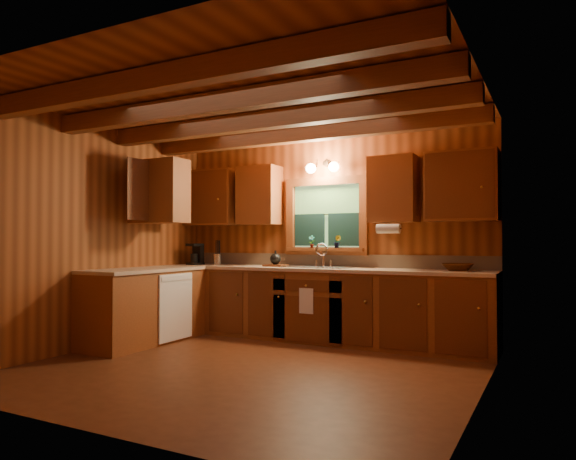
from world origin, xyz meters
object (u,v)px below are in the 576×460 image
(cutting_board, at_px, (275,265))
(sink, at_px, (318,271))
(coffee_maker, at_px, (196,254))
(wicker_basket, at_px, (458,267))

(cutting_board, bearing_deg, sink, 3.68)
(cutting_board, bearing_deg, coffee_maker, -175.67)
(sink, bearing_deg, cutting_board, -178.69)
(coffee_maker, bearing_deg, wicker_basket, 10.70)
(sink, relative_size, cutting_board, 2.94)
(coffee_maker, relative_size, cutting_board, 1.06)
(coffee_maker, xyz_separation_m, wicker_basket, (3.50, 0.10, -0.10))
(coffee_maker, bearing_deg, sink, 10.77)
(coffee_maker, height_order, cutting_board, coffee_maker)
(sink, distance_m, wicker_basket, 1.67)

